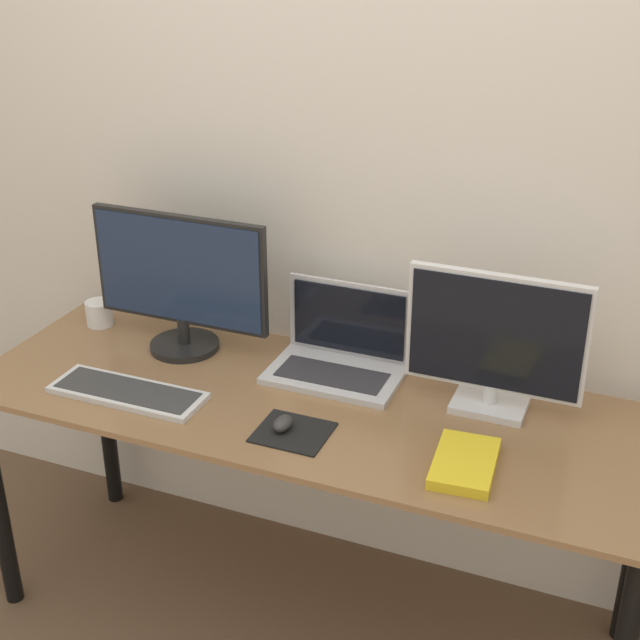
{
  "coord_description": "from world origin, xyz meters",
  "views": [
    {
      "loc": [
        0.82,
        -1.58,
        2.01
      ],
      "look_at": [
        0.01,
        0.41,
        0.98
      ],
      "focal_mm": 50.0,
      "sensor_mm": 36.0,
      "label": 1
    }
  ],
  "objects_px": {
    "laptop": "(340,352)",
    "mouse": "(284,424)",
    "monitor_left": "(180,281)",
    "monitor_right": "(495,342)",
    "keyboard": "(128,392)",
    "mug": "(99,313)",
    "book": "(465,463)"
  },
  "relations": [
    {
      "from": "monitor_left",
      "to": "mouse",
      "type": "height_order",
      "value": "monitor_left"
    },
    {
      "from": "monitor_left",
      "to": "keyboard",
      "type": "height_order",
      "value": "monitor_left"
    },
    {
      "from": "monitor_left",
      "to": "laptop",
      "type": "xyz_separation_m",
      "value": [
        0.49,
        0.05,
        -0.16
      ]
    },
    {
      "from": "laptop",
      "to": "keyboard",
      "type": "distance_m",
      "value": 0.6
    },
    {
      "from": "laptop",
      "to": "mug",
      "type": "xyz_separation_m",
      "value": [
        -0.82,
        -0.0,
        -0.02
      ]
    },
    {
      "from": "laptop",
      "to": "mouse",
      "type": "relative_size",
      "value": 5.38
    },
    {
      "from": "mouse",
      "to": "book",
      "type": "xyz_separation_m",
      "value": [
        0.47,
        0.01,
        -0.01
      ]
    },
    {
      "from": "keyboard",
      "to": "mouse",
      "type": "height_order",
      "value": "mouse"
    },
    {
      "from": "monitor_left",
      "to": "monitor_right",
      "type": "xyz_separation_m",
      "value": [
        0.93,
        0.0,
        -0.02
      ]
    },
    {
      "from": "laptop",
      "to": "keyboard",
      "type": "bearing_deg",
      "value": -144.12
    },
    {
      "from": "mouse",
      "to": "mug",
      "type": "relative_size",
      "value": 0.82
    },
    {
      "from": "monitor_right",
      "to": "mouse",
      "type": "height_order",
      "value": "monitor_right"
    },
    {
      "from": "monitor_right",
      "to": "mouse",
      "type": "distance_m",
      "value": 0.58
    },
    {
      "from": "monitor_left",
      "to": "laptop",
      "type": "bearing_deg",
      "value": 5.5
    },
    {
      "from": "laptop",
      "to": "keyboard",
      "type": "relative_size",
      "value": 0.86
    },
    {
      "from": "book",
      "to": "monitor_left",
      "type": "bearing_deg",
      "value": 162.46
    },
    {
      "from": "keyboard",
      "to": "mug",
      "type": "relative_size",
      "value": 5.13
    },
    {
      "from": "mouse",
      "to": "book",
      "type": "relative_size",
      "value": 0.29
    },
    {
      "from": "monitor_left",
      "to": "book",
      "type": "relative_size",
      "value": 2.3
    },
    {
      "from": "monitor_left",
      "to": "mug",
      "type": "relative_size",
      "value": 6.48
    },
    {
      "from": "monitor_left",
      "to": "keyboard",
      "type": "xyz_separation_m",
      "value": [
        -0.0,
        -0.31,
        -0.21
      ]
    },
    {
      "from": "book",
      "to": "monitor_right",
      "type": "bearing_deg",
      "value": 91.11
    },
    {
      "from": "monitor_right",
      "to": "mug",
      "type": "xyz_separation_m",
      "value": [
        -1.26,
        0.04,
        -0.16
      ]
    },
    {
      "from": "monitor_right",
      "to": "laptop",
      "type": "distance_m",
      "value": 0.47
    },
    {
      "from": "monitor_right",
      "to": "mug",
      "type": "relative_size",
      "value": 5.5
    },
    {
      "from": "monitor_right",
      "to": "laptop",
      "type": "bearing_deg",
      "value": 174.0
    },
    {
      "from": "monitor_left",
      "to": "book",
      "type": "xyz_separation_m",
      "value": [
        0.93,
        -0.3,
        -0.21
      ]
    },
    {
      "from": "keyboard",
      "to": "mouse",
      "type": "xyz_separation_m",
      "value": [
        0.47,
        -0.0,
        0.01
      ]
    },
    {
      "from": "book",
      "to": "laptop",
      "type": "bearing_deg",
      "value": 142.71
    },
    {
      "from": "mug",
      "to": "mouse",
      "type": "bearing_deg",
      "value": -23.72
    },
    {
      "from": "book",
      "to": "mug",
      "type": "bearing_deg",
      "value": 165.1
    },
    {
      "from": "keyboard",
      "to": "book",
      "type": "relative_size",
      "value": 1.82
    }
  ]
}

